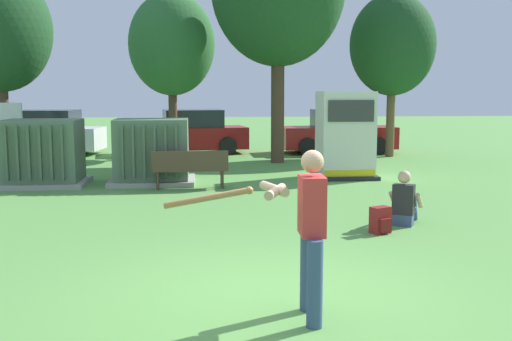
{
  "coord_description": "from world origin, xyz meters",
  "views": [
    {
      "loc": [
        -0.78,
        -6.68,
        2.33
      ],
      "look_at": [
        0.13,
        3.5,
        1.0
      ],
      "focal_mm": 43.44,
      "sensor_mm": 36.0,
      "label": 1
    }
  ],
  "objects_px": {
    "generator_enclosure": "(345,135)",
    "seated_spectator": "(405,203)",
    "transformer_mid_west": "(152,152)",
    "parked_car_leftmost": "(44,134)",
    "park_bench": "(190,167)",
    "backpack": "(381,221)",
    "batter": "(306,226)",
    "parked_car_right_of_center": "(339,133)",
    "parked_car_left_of_center": "(190,133)",
    "transformer_west": "(43,154)"
  },
  "relations": [
    {
      "from": "transformer_west",
      "to": "parked_car_right_of_center",
      "type": "bearing_deg",
      "value": 38.92
    },
    {
      "from": "parked_car_leftmost",
      "to": "transformer_west",
      "type": "bearing_deg",
      "value": -76.6
    },
    {
      "from": "park_bench",
      "to": "parked_car_leftmost",
      "type": "distance_m",
      "value": 10.15
    },
    {
      "from": "transformer_mid_west",
      "to": "parked_car_leftmost",
      "type": "height_order",
      "value": "same"
    },
    {
      "from": "batter",
      "to": "parked_car_leftmost",
      "type": "bearing_deg",
      "value": 111.49
    },
    {
      "from": "generator_enclosure",
      "to": "parked_car_leftmost",
      "type": "distance_m",
      "value": 11.83
    },
    {
      "from": "parked_car_left_of_center",
      "to": "parked_car_leftmost",
      "type": "bearing_deg",
      "value": 178.58
    },
    {
      "from": "backpack",
      "to": "parked_car_leftmost",
      "type": "bearing_deg",
      "value": 122.62
    },
    {
      "from": "transformer_west",
      "to": "generator_enclosure",
      "type": "distance_m",
      "value": 7.74
    },
    {
      "from": "batter",
      "to": "generator_enclosure",
      "type": "bearing_deg",
      "value": 74.67
    },
    {
      "from": "parked_car_right_of_center",
      "to": "generator_enclosure",
      "type": "bearing_deg",
      "value": -101.21
    },
    {
      "from": "seated_spectator",
      "to": "parked_car_right_of_center",
      "type": "bearing_deg",
      "value": 82.62
    },
    {
      "from": "batter",
      "to": "seated_spectator",
      "type": "relative_size",
      "value": 1.81
    },
    {
      "from": "transformer_west",
      "to": "generator_enclosure",
      "type": "bearing_deg",
      "value": 5.05
    },
    {
      "from": "transformer_mid_west",
      "to": "backpack",
      "type": "bearing_deg",
      "value": -54.97
    },
    {
      "from": "transformer_mid_west",
      "to": "parked_car_right_of_center",
      "type": "relative_size",
      "value": 0.49
    },
    {
      "from": "backpack",
      "to": "generator_enclosure",
      "type": "bearing_deg",
      "value": 82.0
    },
    {
      "from": "backpack",
      "to": "parked_car_left_of_center",
      "type": "xyz_separation_m",
      "value": [
        -3.32,
        13.34,
        0.54
      ]
    },
    {
      "from": "backpack",
      "to": "parked_car_right_of_center",
      "type": "relative_size",
      "value": 0.1
    },
    {
      "from": "parked_car_left_of_center",
      "to": "park_bench",
      "type": "bearing_deg",
      "value": -89.04
    },
    {
      "from": "transformer_mid_west",
      "to": "seated_spectator",
      "type": "distance_m",
      "value": 7.11
    },
    {
      "from": "batter",
      "to": "backpack",
      "type": "distance_m",
      "value": 4.19
    },
    {
      "from": "transformer_mid_west",
      "to": "generator_enclosure",
      "type": "relative_size",
      "value": 0.91
    },
    {
      "from": "park_bench",
      "to": "parked_car_leftmost",
      "type": "bearing_deg",
      "value": 122.41
    },
    {
      "from": "park_bench",
      "to": "batter",
      "type": "distance_m",
      "value": 8.68
    },
    {
      "from": "park_bench",
      "to": "batter",
      "type": "relative_size",
      "value": 1.04
    },
    {
      "from": "seated_spectator",
      "to": "park_bench",
      "type": "bearing_deg",
      "value": 131.61
    },
    {
      "from": "seated_spectator",
      "to": "parked_car_leftmost",
      "type": "height_order",
      "value": "parked_car_leftmost"
    },
    {
      "from": "generator_enclosure",
      "to": "seated_spectator",
      "type": "height_order",
      "value": "generator_enclosure"
    },
    {
      "from": "batter",
      "to": "parked_car_right_of_center",
      "type": "relative_size",
      "value": 0.41
    },
    {
      "from": "batter",
      "to": "seated_spectator",
      "type": "distance_m",
      "value": 5.0
    },
    {
      "from": "park_bench",
      "to": "seated_spectator",
      "type": "xyz_separation_m",
      "value": [
        3.79,
        -4.27,
        -0.16
      ]
    },
    {
      "from": "generator_enclosure",
      "to": "transformer_west",
      "type": "bearing_deg",
      "value": -174.95
    },
    {
      "from": "batter",
      "to": "parked_car_left_of_center",
      "type": "distance_m",
      "value": 17.07
    },
    {
      "from": "parked_car_leftmost",
      "to": "parked_car_left_of_center",
      "type": "xyz_separation_m",
      "value": [
        5.3,
        -0.13,
        0.0
      ]
    },
    {
      "from": "generator_enclosure",
      "to": "parked_car_left_of_center",
      "type": "distance_m",
      "value": 8.07
    },
    {
      "from": "transformer_west",
      "to": "parked_car_left_of_center",
      "type": "xyz_separation_m",
      "value": [
        3.47,
        7.54,
        -0.04
      ]
    },
    {
      "from": "park_bench",
      "to": "transformer_west",
      "type": "bearing_deg",
      "value": 166.14
    },
    {
      "from": "generator_enclosure",
      "to": "batter",
      "type": "relative_size",
      "value": 1.32
    },
    {
      "from": "park_bench",
      "to": "backpack",
      "type": "height_order",
      "value": "park_bench"
    },
    {
      "from": "transformer_mid_west",
      "to": "backpack",
      "type": "height_order",
      "value": "transformer_mid_west"
    },
    {
      "from": "transformer_mid_west",
      "to": "parked_car_leftmost",
      "type": "relative_size",
      "value": 0.48
    },
    {
      "from": "parked_car_leftmost",
      "to": "parked_car_left_of_center",
      "type": "height_order",
      "value": "same"
    },
    {
      "from": "transformer_mid_west",
      "to": "seated_spectator",
      "type": "relative_size",
      "value": 2.18
    },
    {
      "from": "park_bench",
      "to": "parked_car_left_of_center",
      "type": "xyz_separation_m",
      "value": [
        -0.14,
        8.43,
        0.22
      ]
    },
    {
      "from": "park_bench",
      "to": "backpack",
      "type": "xyz_separation_m",
      "value": [
        3.18,
        -4.9,
        -0.32
      ]
    },
    {
      "from": "generator_enclosure",
      "to": "seated_spectator",
      "type": "relative_size",
      "value": 2.39
    },
    {
      "from": "generator_enclosure",
      "to": "transformer_mid_west",
      "type": "bearing_deg",
      "value": -173.67
    },
    {
      "from": "seated_spectator",
      "to": "parked_car_left_of_center",
      "type": "bearing_deg",
      "value": 107.2
    },
    {
      "from": "parked_car_left_of_center",
      "to": "backpack",
      "type": "bearing_deg",
      "value": -76.01
    }
  ]
}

